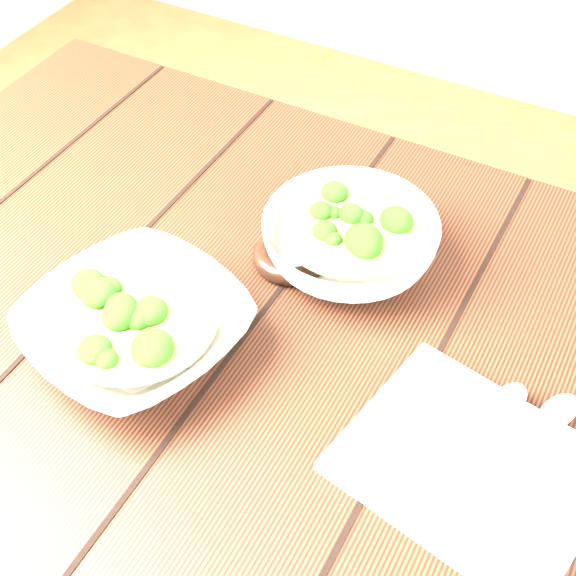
{
  "coord_description": "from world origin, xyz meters",
  "views": [
    {
      "loc": [
        0.29,
        -0.51,
        1.44
      ],
      "look_at": [
        0.01,
        0.02,
        0.8
      ],
      "focal_mm": 50.0,
      "sensor_mm": 36.0,
      "label": 1
    }
  ],
  "objects_px": {
    "table": "(273,391)",
    "napkin": "(471,466)",
    "soup_bowl_front": "(135,326)",
    "trivet": "(291,256)",
    "soup_bowl_back": "(350,240)"
  },
  "relations": [
    {
      "from": "trivet",
      "to": "soup_bowl_front",
      "type": "bearing_deg",
      "value": -114.55
    },
    {
      "from": "table",
      "to": "napkin",
      "type": "distance_m",
      "value": 0.3
    },
    {
      "from": "table",
      "to": "soup_bowl_back",
      "type": "distance_m",
      "value": 0.21
    },
    {
      "from": "table",
      "to": "trivet",
      "type": "bearing_deg",
      "value": 106.05
    },
    {
      "from": "soup_bowl_back",
      "to": "napkin",
      "type": "relative_size",
      "value": 0.99
    },
    {
      "from": "soup_bowl_front",
      "to": "trivet",
      "type": "height_order",
      "value": "soup_bowl_front"
    },
    {
      "from": "soup_bowl_back",
      "to": "napkin",
      "type": "bearing_deg",
      "value": -41.72
    },
    {
      "from": "soup_bowl_back",
      "to": "table",
      "type": "bearing_deg",
      "value": -102.65
    },
    {
      "from": "table",
      "to": "napkin",
      "type": "xyz_separation_m",
      "value": [
        0.26,
        -0.07,
        0.13
      ]
    },
    {
      "from": "table",
      "to": "soup_bowl_front",
      "type": "xyz_separation_m",
      "value": [
        -0.12,
        -0.09,
        0.15
      ]
    },
    {
      "from": "trivet",
      "to": "napkin",
      "type": "height_order",
      "value": "trivet"
    },
    {
      "from": "table",
      "to": "soup_bowl_front",
      "type": "bearing_deg",
      "value": -142.8
    },
    {
      "from": "table",
      "to": "trivet",
      "type": "distance_m",
      "value": 0.17
    },
    {
      "from": "soup_bowl_front",
      "to": "table",
      "type": "bearing_deg",
      "value": 37.2
    },
    {
      "from": "table",
      "to": "soup_bowl_back",
      "type": "bearing_deg",
      "value": 77.35
    }
  ]
}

